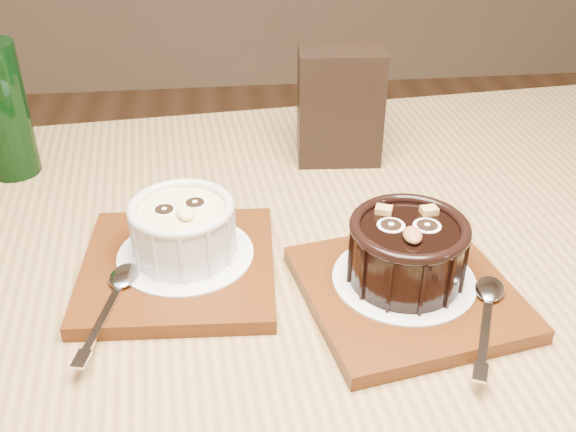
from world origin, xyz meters
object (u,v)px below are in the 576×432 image
object	(u,v)px
tray_left	(179,267)
green_bottle	(0,105)
ramekin_dark	(407,249)
tray_right	(408,292)
table	(269,355)
ramekin_white	(183,227)
condiment_stand	(340,106)

from	to	relation	value
tray_left	green_bottle	bearing A→B (deg)	131.95
ramekin_dark	tray_right	bearing A→B (deg)	-71.56
green_bottle	tray_left	bearing A→B (deg)	-48.05
table	green_bottle	size ratio (longest dim) A/B	5.67
tray_left	ramekin_white	world-z (taller)	ramekin_white
tray_left	green_bottle	size ratio (longest dim) A/B	0.81
tray_right	ramekin_white	bearing A→B (deg)	161.13
table	green_bottle	bearing A→B (deg)	138.80
ramekin_white	tray_right	bearing A→B (deg)	-37.04
tray_right	tray_left	bearing A→B (deg)	164.11
table	tray_left	bearing A→B (deg)	163.36
tray_left	ramekin_dark	world-z (taller)	ramekin_dark
table	ramekin_white	xyz separation A→B (m)	(-0.08, 0.03, 0.14)
ramekin_dark	condiment_stand	world-z (taller)	condiment_stand
table	tray_right	xyz separation A→B (m)	(0.12, -0.03, 0.10)
ramekin_white	green_bottle	bearing A→B (deg)	115.99
table	condiment_stand	bearing A→B (deg)	66.31
table	tray_left	size ratio (longest dim) A/B	7.02
table	condiment_stand	distance (m)	0.31
ramekin_white	condiment_stand	size ratio (longest dim) A/B	0.71
condiment_stand	green_bottle	world-z (taller)	green_bottle
tray_left	ramekin_dark	distance (m)	0.22
ramekin_white	tray_right	distance (m)	0.22
tray_left	ramekin_dark	size ratio (longest dim) A/B	1.70
table	ramekin_dark	distance (m)	0.19
tray_left	ramekin_white	bearing A→B (deg)	53.22
ramekin_dark	green_bottle	distance (m)	0.49
table	ramekin_dark	xyz separation A→B (m)	(0.12, -0.02, 0.14)
condiment_stand	table	bearing A→B (deg)	-113.69
ramekin_dark	tray_left	bearing A→B (deg)	173.58
ramekin_white	tray_right	world-z (taller)	ramekin_white
tray_right	table	bearing A→B (deg)	164.62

